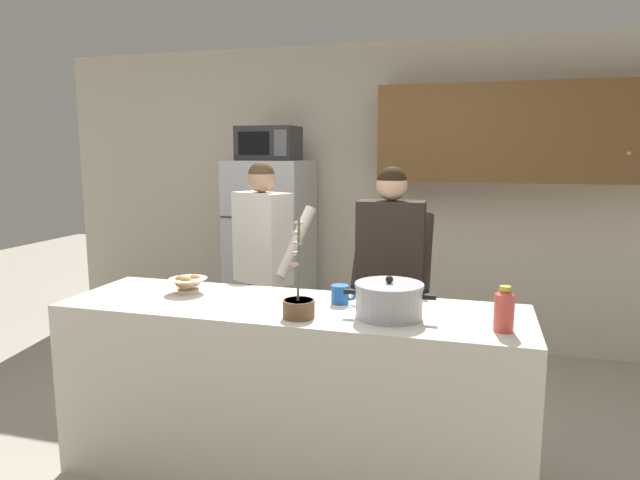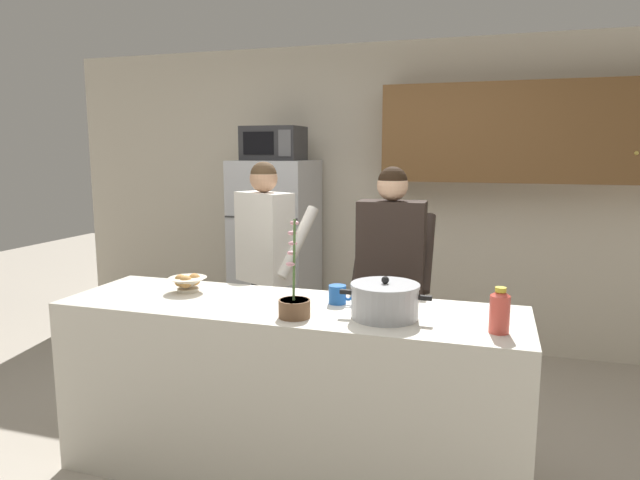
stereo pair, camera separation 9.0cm
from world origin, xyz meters
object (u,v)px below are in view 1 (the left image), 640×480
person_near_pot (264,251)px  refrigerator (271,255)px  bread_bowl (188,284)px  coffee_mug (341,294)px  potted_orchid (299,303)px  bottle_near_edge (504,309)px  cooking_pot (389,300)px  microwave (269,143)px  person_by_sink (390,266)px

person_near_pot → refrigerator: bearing=107.6°
refrigerator → bread_bowl: refrigerator is taller
coffee_mug → potted_orchid: bearing=-114.2°
refrigerator → coffee_mug: (1.04, -1.75, 0.16)m
bottle_near_edge → refrigerator: bearing=132.5°
person_near_pot → coffee_mug: person_near_pot is taller
cooking_pot → bottle_near_edge: (0.51, -0.07, 0.02)m
bread_bowl → microwave: bearing=95.9°
coffee_mug → bottle_near_edge: (0.78, -0.24, 0.05)m
refrigerator → person_by_sink: refrigerator is taller
microwave → bottle_near_edge: size_ratio=2.40×
microwave → person_near_pot: bearing=-72.0°
coffee_mug → bottle_near_edge: size_ratio=0.65×
person_by_sink → bread_bowl: bearing=-146.0°
microwave → person_by_sink: size_ratio=0.30×
bread_bowl → bottle_near_edge: (1.65, -0.23, 0.05)m
person_near_pot → coffee_mug: (0.76, -0.86, -0.04)m
person_near_pot → cooking_pot: person_near_pot is taller
microwave → cooking_pot: size_ratio=1.11×
bread_bowl → refrigerator: bearing=95.9°
bottle_near_edge → potted_orchid: bearing=-176.9°
person_near_pot → potted_orchid: bearing=-61.3°
microwave → potted_orchid: bearing=-65.7°
person_by_sink → person_near_pot: bearing=168.4°
person_near_pot → potted_orchid: 1.31m
cooking_pot → bread_bowl: (-1.14, 0.16, -0.03)m
coffee_mug → bottle_near_edge: bearing=-17.1°
bread_bowl → bottle_near_edge: 1.66m
person_near_pot → person_by_sink: (0.91, -0.19, -0.02)m
refrigerator → coffee_mug: bearing=-59.2°
refrigerator → person_by_sink: bearing=-42.1°
refrigerator → person_near_pot: (0.28, -0.89, 0.20)m
microwave → person_near_pot: 1.18m
microwave → coffee_mug: microwave is taller
microwave → person_near_pot: (0.28, -0.87, -0.75)m
microwave → refrigerator: bearing=90.1°
cooking_pot → bread_bowl: 1.15m
microwave → potted_orchid: microwave is taller
potted_orchid → cooking_pot: bearing=16.6°
coffee_mug → person_by_sink: bearing=77.1°
microwave → bottle_near_edge: 2.78m
refrigerator → person_near_pot: bearing=-72.4°
microwave → person_by_sink: (1.20, -1.06, -0.76)m
person_near_pot → person_by_sink: size_ratio=1.01×
person_by_sink → microwave: bearing=138.5°
bread_bowl → bottle_near_edge: size_ratio=1.06×
cooking_pot → coffee_mug: size_ratio=3.30×
microwave → bread_bowl: bearing=-84.1°
refrigerator → cooking_pot: 2.34m
refrigerator → person_near_pot: size_ratio=0.99×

